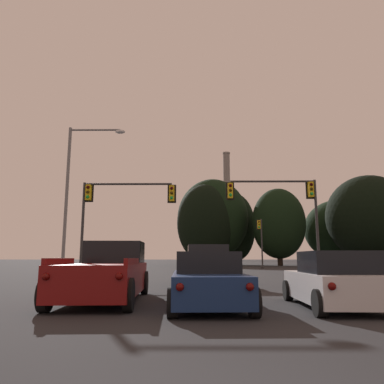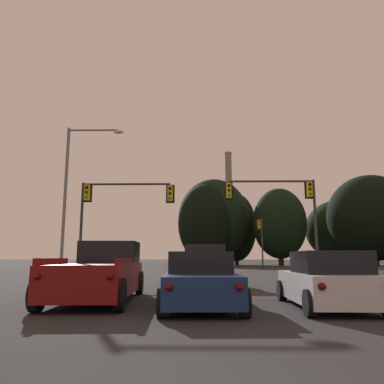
{
  "view_description": "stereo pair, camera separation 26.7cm",
  "coord_description": "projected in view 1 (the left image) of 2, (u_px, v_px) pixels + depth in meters",
  "views": [
    {
      "loc": [
        -0.29,
        -2.6,
        1.27
      ],
      "look_at": [
        -0.63,
        38.3,
        8.49
      ],
      "focal_mm": 35.0,
      "sensor_mm": 36.0,
      "label": 1
    },
    {
      "loc": [
        -0.02,
        -2.6,
        1.27
      ],
      "look_at": [
        -0.63,
        38.3,
        8.49
      ],
      "focal_mm": 35.0,
      "sensor_mm": 36.0,
      "label": 2
    }
  ],
  "objects": [
    {
      "name": "street_lamp",
      "position": [
        76.0,
        184.0,
        23.81
      ],
      "size": [
        3.69,
        0.36,
        9.66
      ],
      "color": "slate",
      "rests_on": "ground_plane"
    },
    {
      "name": "suv_center_lane_front",
      "position": [
        207.0,
        266.0,
        17.48
      ],
      "size": [
        2.23,
        4.95,
        1.86
      ],
      "rotation": [
        0.0,
        0.0,
        0.03
      ],
      "color": "#4C4F54",
      "rests_on": "ground_plane"
    },
    {
      "name": "traffic_light_overhead_left",
      "position": [
        114.0,
        204.0,
        24.85
      ],
      "size": [
        6.35,
        0.5,
        6.25
      ],
      "color": "#2D2D30",
      "rests_on": "ground_plane"
    },
    {
      "name": "traffic_light_overhead_right",
      "position": [
        286.0,
        202.0,
        25.42
      ],
      "size": [
        6.28,
        0.5,
        6.55
      ],
      "color": "#2D2D30",
      "rests_on": "ground_plane"
    },
    {
      "name": "traffic_light_far_right",
      "position": [
        261.0,
        236.0,
        45.75
      ],
      "size": [
        0.78,
        0.5,
        5.98
      ],
      "color": "#2D2D30",
      "rests_on": "ground_plane"
    },
    {
      "name": "hatchback_right_lane_second",
      "position": [
        334.0,
        282.0,
        9.64
      ],
      "size": [
        2.02,
        4.15,
        1.44
      ],
      "rotation": [
        0.0,
        0.0,
        -0.03
      ],
      "color": "silver",
      "rests_on": "ground_plane"
    },
    {
      "name": "treeline_left_mid",
      "position": [
        370.0,
        218.0,
        60.02
      ],
      "size": [
        13.69,
        12.32,
        14.51
      ],
      "color": "black",
      "rests_on": "ground_plane"
    },
    {
      "name": "treeline_center_right",
      "position": [
        338.0,
        230.0,
        66.74
      ],
      "size": [
        11.92,
        10.72,
        11.54
      ],
      "color": "black",
      "rests_on": "ground_plane"
    },
    {
      "name": "pickup_truck_left_lane_second",
      "position": [
        107.0,
        273.0,
        11.42
      ],
      "size": [
        2.43,
        5.59,
        1.82
      ],
      "rotation": [
        0.0,
        0.0,
        0.05
      ],
      "color": "maroon",
      "rests_on": "ground_plane"
    },
    {
      "name": "sedan_center_lane_second",
      "position": [
        207.0,
        281.0,
        9.99
      ],
      "size": [
        2.14,
        4.76,
        1.43
      ],
      "rotation": [
        0.0,
        0.0,
        0.04
      ],
      "color": "navy",
      "rests_on": "ground_plane"
    },
    {
      "name": "treeline_far_left",
      "position": [
        235.0,
        227.0,
        68.76
      ],
      "size": [
        7.37,
        6.64,
        13.1
      ],
      "color": "black",
      "rests_on": "ground_plane"
    },
    {
      "name": "treeline_center_left",
      "position": [
        279.0,
        223.0,
        62.77
      ],
      "size": [
        8.92,
        8.03,
        12.9
      ],
      "color": "black",
      "rests_on": "ground_plane"
    },
    {
      "name": "treeline_far_right",
      "position": [
        206.0,
        223.0,
        63.97
      ],
      "size": [
        9.79,
        8.81,
        13.88
      ],
      "color": "black",
      "rests_on": "ground_plane"
    },
    {
      "name": "treeline_right_mid",
      "position": [
        213.0,
        219.0,
        66.5
      ],
      "size": [
        12.58,
        11.32,
        15.25
      ],
      "color": "black",
      "rests_on": "ground_plane"
    },
    {
      "name": "smokestack",
      "position": [
        227.0,
        217.0,
        179.63
      ],
      "size": [
        7.21,
        7.21,
        52.73
      ],
      "color": "slate",
      "rests_on": "ground_plane"
    }
  ]
}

